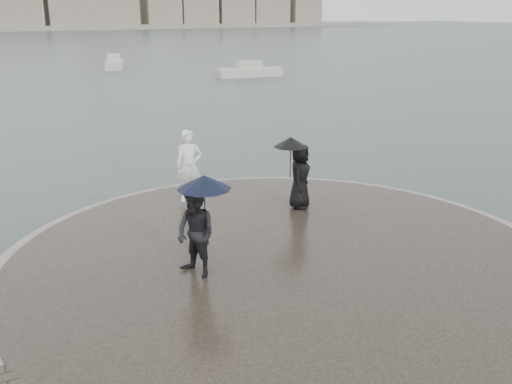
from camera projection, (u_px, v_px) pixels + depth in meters
ground at (388, 351)px, 9.61m from camera, size 400.00×400.00×0.00m
kerb_ring at (283, 264)px, 12.51m from camera, size 12.50×12.50×0.32m
quay_tip at (283, 263)px, 12.51m from camera, size 11.90×11.90×0.36m
statue at (189, 166)px, 15.71m from camera, size 0.84×0.67×2.01m
visitor_left at (198, 221)px, 11.26m from camera, size 1.28×1.18×2.04m
visitor_right at (298, 169)px, 15.15m from camera, size 1.20×1.06×1.95m
boats at (110, 77)px, 44.69m from camera, size 31.38×23.42×1.50m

